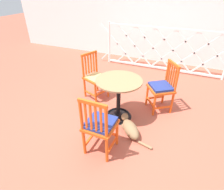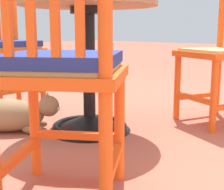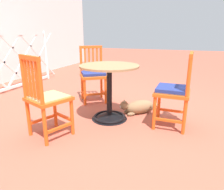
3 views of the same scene
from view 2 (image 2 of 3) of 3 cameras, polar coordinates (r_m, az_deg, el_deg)
ground_plane at (r=2.06m, az=-7.08°, el=-5.31°), size 24.00×24.00×0.00m
cafe_table at (r=1.91m, az=-3.91°, el=2.21°), size 0.76×0.76×0.73m
orange_chair_facing_out at (r=1.09m, az=-8.80°, el=4.02°), size 0.56×0.56×0.91m
orange_chair_tucked_in at (r=2.19m, az=18.18°, el=6.73°), size 0.52×0.52×0.91m
orange_chair_near_fence at (r=2.52m, az=-17.65°, el=7.55°), size 0.41×0.41×0.91m
tabby_cat at (r=2.01m, az=-16.64°, el=-3.32°), size 0.62×0.48×0.23m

